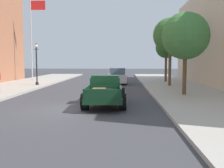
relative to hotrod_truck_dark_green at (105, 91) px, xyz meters
name	(u,v)px	position (x,y,z in m)	size (l,w,h in m)	color
ground_plane	(69,109)	(-1.64, -1.51, -0.75)	(140.00, 140.00, 0.00)	#3D3D42
sidewalk_right	(222,109)	(5.61, -1.51, -0.68)	(5.50, 64.00, 0.15)	#ADA89E
hotrod_truck_dark_green	(105,91)	(0.00, 0.00, 0.00)	(2.27, 4.98, 1.58)	black
car_background_silver	(117,76)	(0.31, 12.78, 0.01)	(2.09, 4.41, 1.65)	#B7B7BC
street_lamp_far	(36,61)	(-7.06, 9.62, 1.63)	(0.50, 0.32, 3.85)	black
flagpole	(33,30)	(-9.10, 14.66, 5.02)	(1.74, 0.16, 9.16)	#B2B2B7
street_tree_nearest	(185,36)	(4.98, 3.26, 3.20)	(3.06, 3.06, 5.35)	brown
street_tree_second	(170,35)	(5.17, 9.62, 3.88)	(3.11, 3.11, 6.07)	brown
street_tree_third	(166,48)	(5.57, 14.20, 3.03)	(2.28, 2.28, 4.81)	brown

